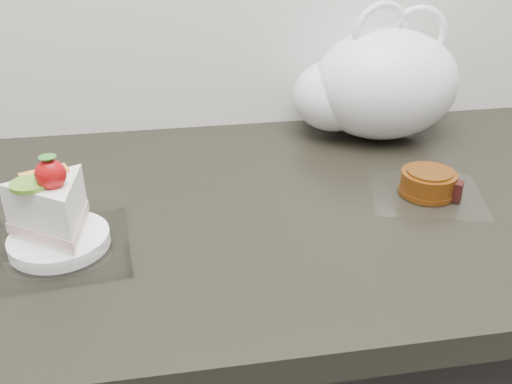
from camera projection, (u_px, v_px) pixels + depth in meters
name	position (u px, v px, depth m)	size (l,w,h in m)	color
cake_tray	(56.00, 225.00, 0.71)	(0.18, 0.18, 0.13)	white
mooncake_wrap	(429.00, 185.00, 0.85)	(0.20, 0.19, 0.04)	white
plastic_bag	(375.00, 85.00, 1.01)	(0.30, 0.21, 0.24)	white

